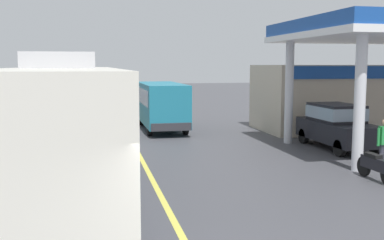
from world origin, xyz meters
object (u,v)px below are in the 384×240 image
(coach_bus_main, at_px, (61,139))
(car_at_pump, at_px, (337,124))
(motorcycle_parked_forecourt, at_px, (375,166))
(car_trailing_behind_bus, at_px, (76,110))
(minibus_opposing_lane, at_px, (162,102))

(coach_bus_main, relative_size, car_at_pump, 2.63)
(motorcycle_parked_forecourt, bearing_deg, car_at_pump, 72.55)
(car_at_pump, distance_m, motorcycle_parked_forecourt, 5.32)
(car_at_pump, height_order, motorcycle_parked_forecourt, car_at_pump)
(coach_bus_main, height_order, car_trailing_behind_bus, coach_bus_main)
(motorcycle_parked_forecourt, bearing_deg, car_trailing_behind_bus, 124.38)
(minibus_opposing_lane, bearing_deg, motorcycle_parked_forecourt, -69.12)
(car_at_pump, relative_size, minibus_opposing_lane, 0.69)
(coach_bus_main, distance_m, minibus_opposing_lane, 13.82)
(coach_bus_main, bearing_deg, motorcycle_parked_forecourt, 7.23)
(motorcycle_parked_forecourt, relative_size, car_trailing_behind_bus, 0.43)
(car_at_pump, relative_size, motorcycle_parked_forecourt, 2.33)
(coach_bus_main, height_order, motorcycle_parked_forecourt, coach_bus_main)
(motorcycle_parked_forecourt, bearing_deg, minibus_opposing_lane, 110.88)
(car_at_pump, xyz_separation_m, motorcycle_parked_forecourt, (-1.59, -5.05, -0.57))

